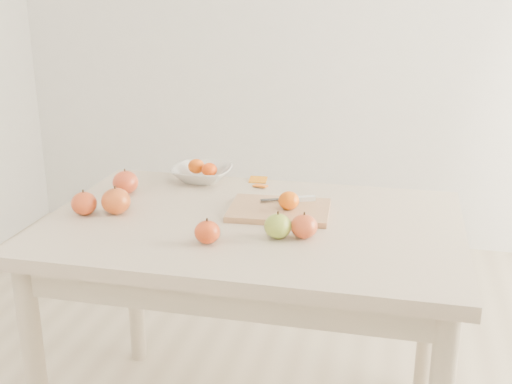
# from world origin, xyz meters

# --- Properties ---
(table) EXTENTS (1.20, 0.80, 0.75)m
(table) POSITION_xyz_m (0.00, 0.00, 0.65)
(table) COLOR beige
(table) RESTS_ON ground
(cutting_board) EXTENTS (0.31, 0.23, 0.02)m
(cutting_board) POSITION_xyz_m (0.07, 0.08, 0.76)
(cutting_board) COLOR tan
(cutting_board) RESTS_ON table
(board_tangerine) EXTENTS (0.06, 0.06, 0.05)m
(board_tangerine) POSITION_xyz_m (0.10, 0.07, 0.80)
(board_tangerine) COLOR #D54F07
(board_tangerine) RESTS_ON cutting_board
(fruit_bowl) EXTENTS (0.20, 0.20, 0.05)m
(fruit_bowl) POSITION_xyz_m (-0.26, 0.34, 0.77)
(fruit_bowl) COLOR silver
(fruit_bowl) RESTS_ON table
(bowl_tangerine_near) EXTENTS (0.06, 0.06, 0.05)m
(bowl_tangerine_near) POSITION_xyz_m (-0.28, 0.35, 0.80)
(bowl_tangerine_near) COLOR #CE3E07
(bowl_tangerine_near) RESTS_ON fruit_bowl
(bowl_tangerine_far) EXTENTS (0.05, 0.05, 0.05)m
(bowl_tangerine_far) POSITION_xyz_m (-0.23, 0.32, 0.80)
(bowl_tangerine_far) COLOR #D84707
(bowl_tangerine_far) RESTS_ON fruit_bowl
(orange_peel_a) EXTENTS (0.06, 0.05, 0.01)m
(orange_peel_a) POSITION_xyz_m (-0.07, 0.37, 0.75)
(orange_peel_a) COLOR orange
(orange_peel_a) RESTS_ON table
(orange_peel_b) EXTENTS (0.05, 0.04, 0.01)m
(orange_peel_b) POSITION_xyz_m (-0.05, 0.31, 0.75)
(orange_peel_b) COLOR orange
(orange_peel_b) RESTS_ON table
(paring_knife) EXTENTS (0.17, 0.07, 0.01)m
(paring_knife) POSITION_xyz_m (0.11, 0.15, 0.78)
(paring_knife) COLOR white
(paring_knife) RESTS_ON cutting_board
(apple_green) EXTENTS (0.08, 0.08, 0.07)m
(apple_green) POSITION_xyz_m (0.10, -0.11, 0.78)
(apple_green) COLOR olive
(apple_green) RESTS_ON table
(apple_red_b) EXTENTS (0.09, 0.09, 0.08)m
(apple_red_b) POSITION_xyz_m (-0.41, -0.04, 0.79)
(apple_red_b) COLOR maroon
(apple_red_b) RESTS_ON table
(apple_red_c) EXTENTS (0.07, 0.07, 0.06)m
(apple_red_c) POSITION_xyz_m (-0.08, -0.19, 0.78)
(apple_red_c) COLOR maroon
(apple_red_c) RESTS_ON table
(apple_red_d) EXTENTS (0.08, 0.08, 0.07)m
(apple_red_d) POSITION_xyz_m (-0.50, -0.07, 0.78)
(apple_red_d) COLOR #8A1402
(apple_red_d) RESTS_ON table
(apple_red_e) EXTENTS (0.07, 0.07, 0.07)m
(apple_red_e) POSITION_xyz_m (0.17, -0.10, 0.78)
(apple_red_e) COLOR maroon
(apple_red_e) RESTS_ON table
(apple_red_a) EXTENTS (0.08, 0.08, 0.08)m
(apple_red_a) POSITION_xyz_m (-0.46, 0.15, 0.79)
(apple_red_a) COLOR #A32514
(apple_red_a) RESTS_ON table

